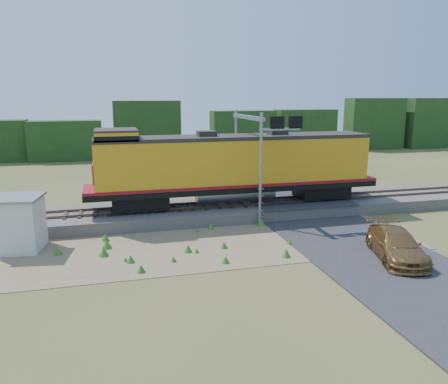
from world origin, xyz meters
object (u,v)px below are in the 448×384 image
object	(u,v)px
locomotive	(231,166)
shed	(18,223)
car	(396,245)
signal_gantry	(256,139)

from	to	relation	value
locomotive	shed	world-z (taller)	locomotive
shed	car	world-z (taller)	shed
shed	signal_gantry	world-z (taller)	signal_gantry
signal_gantry	car	xyz separation A→B (m)	(4.44, -9.51, -4.65)
locomotive	car	bearing A→B (deg)	-59.77
signal_gantry	car	distance (m)	11.48
locomotive	shed	xyz separation A→B (m)	(-12.98, -3.82, -2.02)
shed	car	distance (m)	19.97
shed	locomotive	bearing A→B (deg)	24.43
locomotive	shed	distance (m)	13.68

